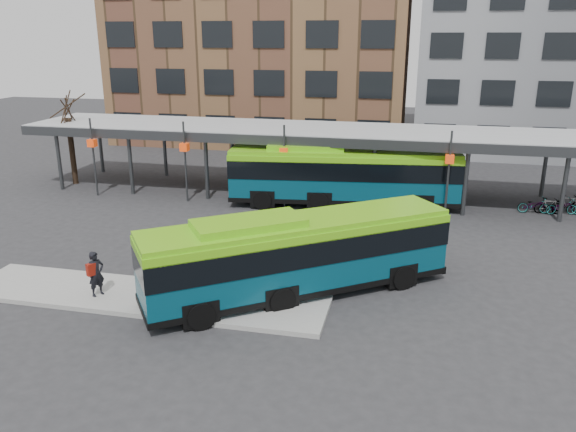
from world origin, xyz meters
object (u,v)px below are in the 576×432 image
Objects in this scene: tree at (72,148)px; bus_rear at (342,174)px; bus_front at (297,253)px; pedestrian at (96,273)px.

tree reaches higher than bus_rear.
bus_front is at bearing -97.54° from bus_rear.
bus_rear is at bearing 53.72° from bus_front.
pedestrian is at bearing -54.94° from tree.
bus_front is 0.83× the size of bus_rear.
bus_front is 12.29m from bus_rear.
bus_front is 7.59m from pedestrian.
bus_front is at bearing -44.99° from pedestrian.
bus_rear is (18.17, -1.01, -0.55)m from tree.
tree reaches higher than pedestrian.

